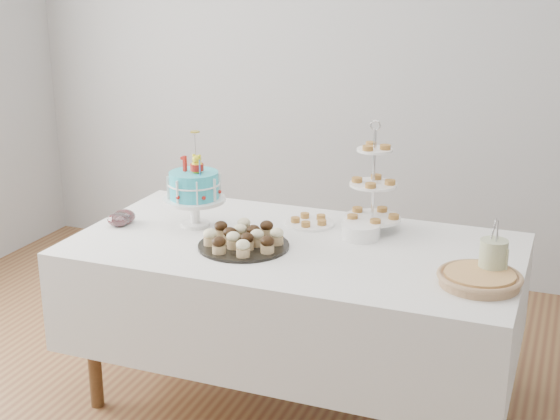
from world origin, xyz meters
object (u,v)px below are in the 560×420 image
at_px(cupcake_tray, 244,238).
at_px(jam_bowl_a, 119,220).
at_px(pastry_plate, 310,221).
at_px(table, 295,292).
at_px(pie, 480,278).
at_px(plate_stack, 361,231).
at_px(jam_bowl_b, 124,217).
at_px(tiered_stand, 373,185).
at_px(birthday_cake, 195,201).
at_px(utensil_pitcher, 493,258).

relative_size(cupcake_tray, jam_bowl_a, 3.86).
relative_size(pastry_plate, jam_bowl_a, 2.27).
height_order(table, pie, pie).
distance_m(plate_stack, jam_bowl_b, 1.10).
bearing_deg(jam_bowl_b, table, 1.81).
bearing_deg(jam_bowl_b, pie, -5.29).
bearing_deg(table, plate_stack, 33.84).
relative_size(pie, jam_bowl_a, 3.16).
relative_size(tiered_stand, pastry_plate, 2.20).
height_order(birthday_cake, tiered_stand, tiered_stand).
relative_size(table, jam_bowl_a, 18.94).
xyz_separation_m(tiered_stand, jam_bowl_a, (-1.10, -0.37, -0.18)).
relative_size(cupcake_tray, plate_stack, 2.31).
relative_size(birthday_cake, pastry_plate, 1.91).
bearing_deg(utensil_pitcher, pie, -93.94).
distance_m(cupcake_tray, jam_bowl_b, 0.66).
xyz_separation_m(plate_stack, utensil_pitcher, (0.59, -0.26, 0.05)).
bearing_deg(jam_bowl_b, jam_bowl_a, -90.00).
bearing_deg(cupcake_tray, tiered_stand, 43.15).
distance_m(table, jam_bowl_b, 0.88).
height_order(pastry_plate, jam_bowl_a, jam_bowl_a).
bearing_deg(birthday_cake, table, 5.42).
bearing_deg(plate_stack, table, -146.16).
bearing_deg(pie, plate_stack, 148.35).
height_order(birthday_cake, plate_stack, birthday_cake).
distance_m(birthday_cake, pastry_plate, 0.54).
distance_m(plate_stack, pastry_plate, 0.29).
bearing_deg(pie, table, 167.47).
xyz_separation_m(pie, jam_bowl_b, (-1.64, 0.15, 0.00)).
bearing_deg(pastry_plate, cupcake_tray, -112.74).
bearing_deg(cupcake_tray, pastry_plate, 67.26).
xyz_separation_m(pastry_plate, utensil_pitcher, (0.86, -0.36, 0.07)).
distance_m(pie, tiered_stand, 0.74).
xyz_separation_m(pie, tiered_stand, (-0.54, 0.47, 0.18)).
bearing_deg(jam_bowl_b, pastry_plate, 19.56).
distance_m(cupcake_tray, plate_stack, 0.52).
relative_size(jam_bowl_a, utensil_pitcher, 0.42).
bearing_deg(pastry_plate, tiered_stand, 6.51).
bearing_deg(tiered_stand, plate_stack, -96.97).
relative_size(plate_stack, pastry_plate, 0.74).
xyz_separation_m(birthday_cake, plate_stack, (0.76, 0.11, -0.09)).
bearing_deg(jam_bowl_a, plate_stack, 12.42).
bearing_deg(pastry_plate, pie, -28.07).
bearing_deg(jam_bowl_a, utensil_pitcher, -0.73).
xyz_separation_m(table, plate_stack, (0.25, 0.17, 0.26)).
bearing_deg(jam_bowl_a, birthday_cake, 21.22).
relative_size(pastry_plate, jam_bowl_b, 2.17).
bearing_deg(pastry_plate, table, -84.71).
bearing_deg(jam_bowl_a, jam_bowl_b, 90.00).
distance_m(tiered_stand, utensil_pitcher, 0.71).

